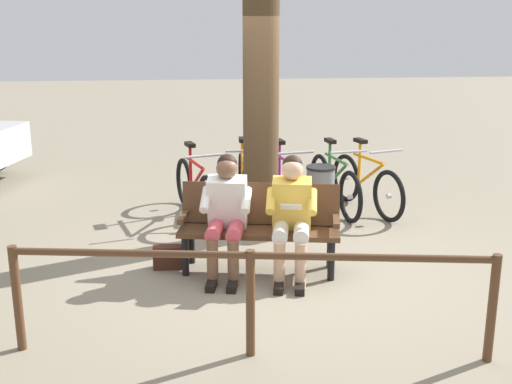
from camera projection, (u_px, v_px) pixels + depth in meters
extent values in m
plane|color=gray|center=(279.00, 264.00, 6.76)|extent=(40.00, 40.00, 0.00)
cube|color=#51331E|center=(259.00, 231.00, 6.48)|extent=(1.65, 0.72, 0.05)
cube|color=#51331E|center=(260.00, 203.00, 6.60)|extent=(1.60, 0.42, 0.42)
cube|color=#51331E|center=(336.00, 220.00, 6.39)|extent=(0.13, 0.40, 0.05)
cube|color=#51331E|center=(184.00, 216.00, 6.51)|extent=(0.13, 0.40, 0.05)
cylinder|color=black|center=(331.00, 261.00, 6.32)|extent=(0.07, 0.07, 0.40)
cylinder|color=black|center=(185.00, 256.00, 6.44)|extent=(0.07, 0.07, 0.40)
cylinder|color=black|center=(330.00, 249.00, 6.65)|extent=(0.07, 0.07, 0.40)
cylinder|color=black|center=(191.00, 245.00, 6.76)|extent=(0.07, 0.07, 0.40)
cube|color=gold|center=(292.00, 204.00, 6.40)|extent=(0.43, 0.37, 0.55)
sphere|color=#D8A884|center=(292.00, 170.00, 6.29)|extent=(0.21, 0.21, 0.21)
sphere|color=black|center=(292.00, 165.00, 6.31)|extent=(0.20, 0.20, 0.20)
cylinder|color=white|center=(301.00, 232.00, 6.26)|extent=(0.22, 0.42, 0.15)
cylinder|color=#D8A884|center=(300.00, 265.00, 6.14)|extent=(0.11, 0.11, 0.45)
cube|color=black|center=(300.00, 288.00, 6.09)|extent=(0.13, 0.23, 0.07)
cylinder|color=gold|center=(312.00, 202.00, 6.26)|extent=(0.14, 0.32, 0.23)
cylinder|color=white|center=(281.00, 231.00, 6.28)|extent=(0.22, 0.42, 0.15)
cylinder|color=#D8A884|center=(279.00, 265.00, 6.15)|extent=(0.11, 0.11, 0.45)
cube|color=black|center=(279.00, 288.00, 6.11)|extent=(0.13, 0.23, 0.07)
cylinder|color=gold|center=(271.00, 201.00, 6.29)|extent=(0.14, 0.32, 0.23)
cube|color=silver|center=(291.00, 207.00, 6.10)|extent=(0.22, 0.15, 0.09)
cube|color=white|center=(227.00, 203.00, 6.45)|extent=(0.43, 0.37, 0.55)
sphere|color=brown|center=(227.00, 168.00, 6.34)|extent=(0.21, 0.21, 0.21)
sphere|color=black|center=(227.00, 164.00, 6.36)|extent=(0.20, 0.20, 0.20)
cylinder|color=#D84C59|center=(235.00, 230.00, 6.31)|extent=(0.22, 0.42, 0.15)
cylinder|color=brown|center=(233.00, 263.00, 6.19)|extent=(0.11, 0.11, 0.45)
cube|color=black|center=(232.00, 286.00, 6.14)|extent=(0.13, 0.23, 0.07)
cylinder|color=white|center=(246.00, 200.00, 6.31)|extent=(0.14, 0.32, 0.23)
cylinder|color=#D84C59|center=(215.00, 230.00, 6.33)|extent=(0.22, 0.42, 0.15)
cylinder|color=brown|center=(213.00, 263.00, 6.21)|extent=(0.11, 0.11, 0.45)
cube|color=black|center=(211.00, 285.00, 6.16)|extent=(0.13, 0.23, 0.07)
cylinder|color=white|center=(206.00, 199.00, 6.34)|extent=(0.14, 0.32, 0.23)
cube|color=#3F1E14|center=(168.00, 257.00, 6.64)|extent=(0.31, 0.15, 0.24)
cylinder|color=#4C3823|center=(261.00, 54.00, 7.20)|extent=(0.41, 0.41, 4.18)
cylinder|color=slate|center=(320.00, 198.00, 7.87)|extent=(0.34, 0.34, 0.73)
cylinder|color=black|center=(321.00, 168.00, 7.77)|extent=(0.36, 0.36, 0.03)
torus|color=black|center=(389.00, 196.00, 8.09)|extent=(0.26, 0.65, 0.66)
cylinder|color=silver|center=(389.00, 196.00, 8.09)|extent=(0.07, 0.07, 0.06)
torus|color=black|center=(346.00, 178.00, 8.99)|extent=(0.26, 0.65, 0.66)
cylinder|color=silver|center=(346.00, 178.00, 8.99)|extent=(0.07, 0.07, 0.06)
cylinder|color=orange|center=(367.00, 158.00, 8.44)|extent=(0.23, 0.61, 0.04)
cylinder|color=orange|center=(370.00, 175.00, 8.42)|extent=(0.22, 0.58, 0.43)
cylinder|color=orange|center=(360.00, 161.00, 8.62)|extent=(0.04, 0.04, 0.55)
cube|color=black|center=(360.00, 141.00, 8.54)|extent=(0.15, 0.24, 0.05)
cylinder|color=#B2B2B7|center=(386.00, 151.00, 8.03)|extent=(0.47, 0.18, 0.03)
torus|color=black|center=(350.00, 197.00, 8.05)|extent=(0.18, 0.66, 0.66)
cylinder|color=silver|center=(350.00, 197.00, 8.05)|extent=(0.06, 0.07, 0.06)
torus|color=black|center=(320.00, 178.00, 8.99)|extent=(0.18, 0.66, 0.66)
cylinder|color=silver|center=(320.00, 178.00, 8.99)|extent=(0.06, 0.07, 0.06)
cylinder|color=#337238|center=(335.00, 159.00, 8.42)|extent=(0.15, 0.63, 0.04)
cylinder|color=#337238|center=(337.00, 175.00, 8.40)|extent=(0.15, 0.59, 0.43)
cylinder|color=#337238|center=(330.00, 162.00, 8.61)|extent=(0.04, 0.04, 0.55)
cube|color=black|center=(330.00, 141.00, 8.54)|extent=(0.13, 0.23, 0.05)
cylinder|color=#B2B2B7|center=(349.00, 152.00, 8.00)|extent=(0.48, 0.12, 0.03)
torus|color=black|center=(297.00, 198.00, 8.00)|extent=(0.19, 0.66, 0.66)
cylinder|color=silver|center=(297.00, 198.00, 8.00)|extent=(0.06, 0.07, 0.06)
torus|color=black|center=(272.00, 179.00, 8.94)|extent=(0.19, 0.66, 0.66)
cylinder|color=silver|center=(272.00, 179.00, 8.94)|extent=(0.06, 0.07, 0.06)
cylinder|color=#8C268C|center=(284.00, 159.00, 8.37)|extent=(0.16, 0.63, 0.04)
cylinder|color=#8C268C|center=(286.00, 176.00, 8.35)|extent=(0.15, 0.59, 0.43)
cylinder|color=#8C268C|center=(279.00, 163.00, 8.56)|extent=(0.04, 0.04, 0.55)
cube|color=black|center=(280.00, 142.00, 8.48)|extent=(0.13, 0.23, 0.05)
cylinder|color=#B2B2B7|center=(295.00, 153.00, 7.95)|extent=(0.48, 0.12, 0.03)
torus|color=black|center=(245.00, 196.00, 8.10)|extent=(0.08, 0.66, 0.66)
cylinder|color=silver|center=(245.00, 196.00, 8.10)|extent=(0.05, 0.06, 0.06)
torus|color=black|center=(241.00, 176.00, 9.08)|extent=(0.08, 0.66, 0.66)
cylinder|color=silver|center=(241.00, 176.00, 9.08)|extent=(0.05, 0.06, 0.06)
cylinder|color=orange|center=(243.00, 157.00, 8.49)|extent=(0.06, 0.63, 0.04)
cylinder|color=orange|center=(243.00, 174.00, 8.46)|extent=(0.06, 0.60, 0.43)
cylinder|color=orange|center=(242.00, 160.00, 8.69)|extent=(0.04, 0.04, 0.55)
cube|color=black|center=(242.00, 140.00, 8.61)|extent=(0.10, 0.22, 0.05)
cylinder|color=#B2B2B7|center=(245.00, 151.00, 8.05)|extent=(0.48, 0.05, 0.03)
torus|color=black|center=(208.00, 202.00, 7.83)|extent=(0.24, 0.65, 0.66)
cylinder|color=silver|center=(208.00, 202.00, 7.83)|extent=(0.06, 0.07, 0.06)
torus|color=black|center=(184.00, 183.00, 8.74)|extent=(0.24, 0.65, 0.66)
cylinder|color=silver|center=(184.00, 183.00, 8.74)|extent=(0.06, 0.07, 0.06)
cylinder|color=#B71414|center=(195.00, 163.00, 8.18)|extent=(0.22, 0.62, 0.04)
cylinder|color=#B71414|center=(197.00, 180.00, 8.16)|extent=(0.21, 0.58, 0.43)
cylinder|color=#B71414|center=(191.00, 166.00, 8.37)|extent=(0.04, 0.04, 0.55)
cube|color=black|center=(190.00, 145.00, 8.29)|extent=(0.15, 0.24, 0.05)
cylinder|color=#B2B2B7|center=(204.00, 156.00, 7.77)|extent=(0.47, 0.17, 0.03)
cylinder|color=#51331E|center=(492.00, 309.00, 4.78)|extent=(0.07, 0.07, 0.85)
cylinder|color=#51331E|center=(250.00, 304.00, 4.86)|extent=(0.07, 0.07, 0.85)
cylinder|color=#51331E|center=(17.00, 299.00, 4.95)|extent=(0.07, 0.07, 0.85)
cylinder|color=#51331E|center=(250.00, 255.00, 4.76)|extent=(3.53, 0.59, 0.06)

